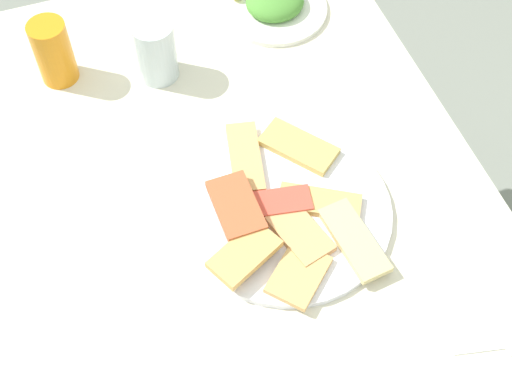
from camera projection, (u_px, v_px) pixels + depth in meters
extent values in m
plane|color=gray|center=(243.00, 360.00, 1.75)|extent=(6.00, 6.00, 0.00)
cube|color=silver|center=(236.00, 200.00, 1.16)|extent=(1.12, 0.81, 0.02)
cylinder|color=#4D4E59|center=(307.00, 85.00, 1.79)|extent=(0.04, 0.04, 0.70)
cylinder|color=#4D4E59|center=(33.00, 157.00, 1.66)|extent=(0.04, 0.04, 0.70)
cylinder|color=white|center=(286.00, 211.00, 1.13)|extent=(0.33, 0.33, 0.01)
cube|color=#C55B36|center=(236.00, 206.00, 1.09)|extent=(0.11, 0.07, 0.01)
cube|color=#D9C484|center=(354.00, 240.00, 1.08)|extent=(0.14, 0.07, 0.01)
cube|color=#D5B35C|center=(298.00, 146.00, 1.18)|extent=(0.14, 0.12, 0.01)
cube|color=#D84D3C|center=(278.00, 203.00, 1.12)|extent=(0.06, 0.11, 0.02)
cube|color=#E5A167|center=(300.00, 234.00, 1.09)|extent=(0.12, 0.09, 0.01)
cube|color=#E5AA66|center=(245.00, 157.00, 1.17)|extent=(0.15, 0.08, 0.01)
cube|color=#DDAB5F|center=(319.00, 202.00, 1.12)|extent=(0.11, 0.14, 0.01)
cube|color=tan|center=(299.00, 275.00, 1.05)|extent=(0.11, 0.12, 0.01)
cube|color=#E7AC5E|center=(245.00, 254.00, 1.05)|extent=(0.10, 0.12, 0.01)
cylinder|color=white|center=(275.00, 9.00, 1.39)|extent=(0.20, 0.20, 0.01)
ellipsoid|color=#4E9236|center=(275.00, 1.00, 1.37)|extent=(0.13, 0.13, 0.05)
cylinder|color=orange|center=(53.00, 52.00, 1.24)|extent=(0.09, 0.09, 0.12)
cylinder|color=silver|center=(155.00, 51.00, 1.25)|extent=(0.07, 0.07, 0.12)
cube|color=white|center=(489.00, 302.00, 1.04)|extent=(0.17, 0.17, 0.00)
cube|color=silver|center=(500.00, 297.00, 1.04)|extent=(0.19, 0.04, 0.00)
cube|color=silver|center=(478.00, 305.00, 1.04)|extent=(0.17, 0.04, 0.00)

